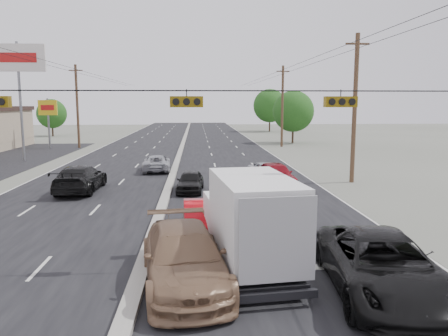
{
  "coord_description": "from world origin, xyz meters",
  "views": [
    {
      "loc": [
        1.8,
        -14.1,
        5.4
      ],
      "look_at": [
        3.17,
        7.43,
        2.2
      ],
      "focal_mm": 35.0,
      "sensor_mm": 36.0,
      "label": 1
    }
  ],
  "objects_px": {
    "utility_pole_right_b": "(355,108)",
    "tree_right_far": "(270,106)",
    "red_sedan": "(200,217)",
    "oncoming_far": "(157,163)",
    "utility_pole_right_c": "(282,106)",
    "queue_car_c": "(268,173)",
    "queue_car_a": "(190,182)",
    "pole_sign_billboard": "(18,65)",
    "oncoming_near": "(80,179)",
    "queue_car_e": "(276,175)",
    "black_suv": "(383,266)",
    "pole_sign_far": "(48,112)",
    "tree_left_far": "(52,114)",
    "queue_car_b": "(280,200)",
    "tree_right_mid": "(293,111)",
    "box_truck": "(249,219)",
    "utility_pole_left_c": "(77,106)",
    "tan_sedan": "(184,258)"
  },
  "relations": [
    {
      "from": "utility_pole_right_b",
      "to": "tree_right_far",
      "type": "distance_m",
      "value": 55.11
    },
    {
      "from": "tree_right_far",
      "to": "red_sedan",
      "type": "distance_m",
      "value": 67.82
    },
    {
      "from": "utility_pole_right_b",
      "to": "oncoming_far",
      "type": "xyz_separation_m",
      "value": [
        -13.9,
        5.83,
        -4.46
      ]
    },
    {
      "from": "utility_pole_right_c",
      "to": "queue_car_c",
      "type": "xyz_separation_m",
      "value": [
        -5.8,
        -24.8,
        -4.45
      ]
    },
    {
      "from": "red_sedan",
      "to": "queue_car_a",
      "type": "relative_size",
      "value": 1.04
    },
    {
      "from": "pole_sign_billboard",
      "to": "oncoming_near",
      "type": "bearing_deg",
      "value": -58.88
    },
    {
      "from": "queue_car_e",
      "to": "oncoming_near",
      "type": "xyz_separation_m",
      "value": [
        -12.36,
        -1.03,
        0.04
      ]
    },
    {
      "from": "queue_car_e",
      "to": "red_sedan",
      "type": "bearing_deg",
      "value": -123.7
    },
    {
      "from": "black_suv",
      "to": "queue_car_e",
      "type": "xyz_separation_m",
      "value": [
        0.0,
        16.56,
        -0.08
      ]
    },
    {
      "from": "pole_sign_far",
      "to": "tree_left_far",
      "type": "xyz_separation_m",
      "value": [
        -6.0,
        20.0,
        -0.69
      ]
    },
    {
      "from": "utility_pole_right_c",
      "to": "oncoming_far",
      "type": "xyz_separation_m",
      "value": [
        -13.9,
        -19.17,
        -4.46
      ]
    },
    {
      "from": "red_sedan",
      "to": "queue_car_b",
      "type": "relative_size",
      "value": 0.93
    },
    {
      "from": "utility_pole_right_c",
      "to": "tree_right_mid",
      "type": "distance_m",
      "value": 5.64
    },
    {
      "from": "tree_right_mid",
      "to": "queue_car_c",
      "type": "height_order",
      "value": "tree_right_mid"
    },
    {
      "from": "utility_pole_right_c",
      "to": "box_truck",
      "type": "height_order",
      "value": "utility_pole_right_c"
    },
    {
      "from": "utility_pole_left_c",
      "to": "box_truck",
      "type": "height_order",
      "value": "utility_pole_left_c"
    },
    {
      "from": "pole_sign_billboard",
      "to": "red_sedan",
      "type": "xyz_separation_m",
      "value": [
        16.44,
        -24.21,
        -8.22
      ]
    },
    {
      "from": "oncoming_far",
      "to": "pole_sign_far",
      "type": "bearing_deg",
      "value": -56.1
    },
    {
      "from": "tree_right_far",
      "to": "queue_car_a",
      "type": "distance_m",
      "value": 59.62
    },
    {
      "from": "tree_left_far",
      "to": "queue_car_a",
      "type": "relative_size",
      "value": 1.61
    },
    {
      "from": "tree_left_far",
      "to": "queue_car_e",
      "type": "height_order",
      "value": "tree_left_far"
    },
    {
      "from": "box_truck",
      "to": "queue_car_c",
      "type": "relative_size",
      "value": 1.34
    },
    {
      "from": "queue_car_e",
      "to": "pole_sign_far",
      "type": "bearing_deg",
      "value": 124.32
    },
    {
      "from": "utility_pole_left_c",
      "to": "utility_pole_right_b",
      "type": "bearing_deg",
      "value": -45.0
    },
    {
      "from": "tan_sedan",
      "to": "tree_right_far",
      "type": "bearing_deg",
      "value": 70.95
    },
    {
      "from": "box_truck",
      "to": "queue_car_a",
      "type": "relative_size",
      "value": 1.68
    },
    {
      "from": "pole_sign_far",
      "to": "tree_right_mid",
      "type": "distance_m",
      "value": 31.4
    },
    {
      "from": "utility_pole_left_c",
      "to": "oncoming_near",
      "type": "xyz_separation_m",
      "value": [
        7.14,
        -27.15,
        -4.29
      ]
    },
    {
      "from": "tree_left_far",
      "to": "utility_pole_right_b",
      "type": "bearing_deg",
      "value": -52.52
    },
    {
      "from": "tree_right_mid",
      "to": "queue_car_c",
      "type": "relative_size",
      "value": 1.5
    },
    {
      "from": "utility_pole_right_b",
      "to": "oncoming_far",
      "type": "relative_size",
      "value": 2.16
    },
    {
      "from": "oncoming_far",
      "to": "tree_right_mid",
      "type": "bearing_deg",
      "value": -127.56
    },
    {
      "from": "tree_left_far",
      "to": "pole_sign_far",
      "type": "bearing_deg",
      "value": -73.3
    },
    {
      "from": "tree_right_far",
      "to": "queue_car_e",
      "type": "bearing_deg",
      "value": -99.11
    },
    {
      "from": "utility_pole_right_b",
      "to": "tree_right_far",
      "type": "bearing_deg",
      "value": 86.36
    },
    {
      "from": "utility_pole_right_b",
      "to": "black_suv",
      "type": "xyz_separation_m",
      "value": [
        -5.5,
        -17.67,
        -4.25
      ]
    },
    {
      "from": "red_sedan",
      "to": "oncoming_near",
      "type": "height_order",
      "value": "oncoming_near"
    },
    {
      "from": "queue_car_c",
      "to": "tree_left_far",
      "type": "bearing_deg",
      "value": 117.73
    },
    {
      "from": "tree_right_far",
      "to": "box_truck",
      "type": "height_order",
      "value": "tree_right_far"
    },
    {
      "from": "utility_pole_right_b",
      "to": "oncoming_near",
      "type": "height_order",
      "value": "utility_pole_right_b"
    },
    {
      "from": "box_truck",
      "to": "queue_car_e",
      "type": "height_order",
      "value": "box_truck"
    },
    {
      "from": "utility_pole_right_b",
      "to": "queue_car_b",
      "type": "relative_size",
      "value": 2.36
    },
    {
      "from": "tree_right_mid",
      "to": "queue_car_b",
      "type": "relative_size",
      "value": 1.68
    },
    {
      "from": "queue_car_e",
      "to": "oncoming_far",
      "type": "relative_size",
      "value": 0.98
    },
    {
      "from": "tree_right_mid",
      "to": "box_truck",
      "type": "distance_m",
      "value": 46.71
    },
    {
      "from": "utility_pole_left_c",
      "to": "queue_car_e",
      "type": "distance_m",
      "value": 32.88
    },
    {
      "from": "black_suv",
      "to": "tree_left_far",
      "type": "bearing_deg",
      "value": 120.04
    },
    {
      "from": "utility_pole_right_c",
      "to": "queue_car_c",
      "type": "height_order",
      "value": "utility_pole_right_c"
    },
    {
      "from": "oncoming_near",
      "to": "queue_car_e",
      "type": "bearing_deg",
      "value": -174.26
    },
    {
      "from": "tan_sedan",
      "to": "queue_car_c",
      "type": "relative_size",
      "value": 1.23
    }
  ]
}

